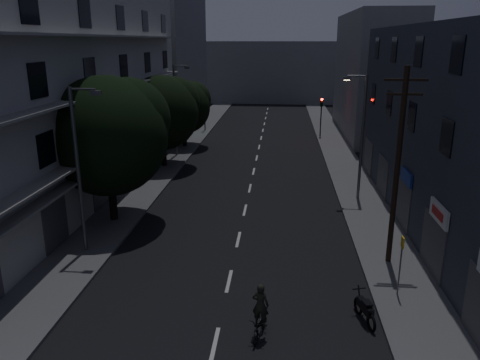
# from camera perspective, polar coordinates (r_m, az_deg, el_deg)

# --- Properties ---
(ground) EXTENTS (160.00, 160.00, 0.00)m
(ground) POSITION_cam_1_polar(r_m,az_deg,el_deg) (38.21, 1.72, 1.26)
(ground) COLOR black
(ground) RESTS_ON ground
(sidewalk_left) EXTENTS (3.00, 90.00, 0.15)m
(sidewalk_left) POSITION_cam_1_polar(r_m,az_deg,el_deg) (39.33, -9.26, 1.61)
(sidewalk_left) COLOR #565659
(sidewalk_left) RESTS_ON ground
(sidewalk_right) EXTENTS (3.00, 90.00, 0.15)m
(sidewalk_right) POSITION_cam_1_polar(r_m,az_deg,el_deg) (38.51, 12.93, 1.08)
(sidewalk_right) COLOR #565659
(sidewalk_right) RESTS_ON ground
(lane_markings) EXTENTS (0.15, 60.50, 0.01)m
(lane_markings) POSITION_cam_1_polar(r_m,az_deg,el_deg) (44.26, 2.20, 3.41)
(lane_markings) COLOR beige
(lane_markings) RESTS_ON ground
(building_left) EXTENTS (7.00, 36.00, 14.00)m
(building_left) POSITION_cam_1_polar(r_m,az_deg,el_deg) (33.09, -20.49, 10.17)
(building_left) COLOR #B1B1AC
(building_left) RESTS_ON ground
(building_right) EXTENTS (6.19, 28.00, 11.00)m
(building_right) POSITION_cam_1_polar(r_m,az_deg,el_deg) (28.00, 25.78, 5.45)
(building_right) COLOR #2A2F3A
(building_right) RESTS_ON ground
(building_far_left) EXTENTS (6.00, 20.00, 16.00)m
(building_far_left) POSITION_cam_1_polar(r_m,az_deg,el_deg) (61.46, -8.48, 14.50)
(building_far_left) COLOR slate
(building_far_left) RESTS_ON ground
(building_far_right) EXTENTS (6.00, 20.00, 13.00)m
(building_far_right) POSITION_cam_1_polar(r_m,az_deg,el_deg) (54.80, 15.82, 12.25)
(building_far_right) COLOR slate
(building_far_right) RESTS_ON ground
(building_far_end) EXTENTS (24.00, 8.00, 10.00)m
(building_far_end) POSITION_cam_1_polar(r_m,az_deg,el_deg) (81.97, 3.67, 13.04)
(building_far_end) COLOR slate
(building_far_end) RESTS_ON ground
(tree_near) EXTENTS (6.68, 6.68, 8.24)m
(tree_near) POSITION_cam_1_polar(r_m,az_deg,el_deg) (27.01, -15.70, 5.72)
(tree_near) COLOR black
(tree_near) RESTS_ON sidewalk_left
(tree_mid) EXTENTS (5.99, 5.99, 7.37)m
(tree_mid) POSITION_cam_1_polar(r_m,az_deg,el_deg) (38.65, -9.43, 8.43)
(tree_mid) COLOR black
(tree_mid) RESTS_ON sidewalk_left
(tree_far) EXTENTS (5.16, 5.16, 6.38)m
(tree_far) POSITION_cam_1_polar(r_m,az_deg,el_deg) (46.13, -6.82, 9.08)
(tree_far) COLOR black
(tree_far) RESTS_ON sidewalk_left
(traffic_signal_far_right) EXTENTS (0.28, 0.37, 4.10)m
(traffic_signal_far_right) POSITION_cam_1_polar(r_m,az_deg,el_deg) (51.31, 9.89, 8.53)
(traffic_signal_far_right) COLOR black
(traffic_signal_far_right) RESTS_ON sidewalk_right
(traffic_signal_far_left) EXTENTS (0.28, 0.37, 4.10)m
(traffic_signal_far_left) POSITION_cam_1_polar(r_m,az_deg,el_deg) (54.01, -4.35, 9.13)
(traffic_signal_far_left) COLOR black
(traffic_signal_far_left) RESTS_ON sidewalk_left
(street_lamp_left_near) EXTENTS (1.51, 0.25, 8.00)m
(street_lamp_left_near) POSITION_cam_1_polar(r_m,az_deg,el_deg) (23.24, -18.95, 1.93)
(street_lamp_left_near) COLOR #54585C
(street_lamp_left_near) RESTS_ON sidewalk_left
(street_lamp_right) EXTENTS (1.51, 0.25, 8.00)m
(street_lamp_right) POSITION_cam_1_polar(r_m,az_deg,el_deg) (30.81, 14.51, 5.76)
(street_lamp_right) COLOR #5A5D62
(street_lamp_right) RESTS_ON sidewalk_right
(street_lamp_left_far) EXTENTS (1.51, 0.25, 8.00)m
(street_lamp_left_far) POSITION_cam_1_polar(r_m,az_deg,el_deg) (42.18, -7.78, 8.96)
(street_lamp_left_far) COLOR #515458
(street_lamp_left_far) RESTS_ON sidewalk_left
(utility_pole) EXTENTS (1.80, 0.24, 9.00)m
(utility_pole) POSITION_cam_1_polar(r_m,az_deg,el_deg) (21.90, 18.67, 1.82)
(utility_pole) COLOR black
(utility_pole) RESTS_ON sidewalk_right
(bus_stop_sign) EXTENTS (0.06, 0.35, 2.52)m
(bus_stop_sign) POSITION_cam_1_polar(r_m,az_deg,el_deg) (20.03, 19.06, -8.66)
(bus_stop_sign) COLOR #595B60
(bus_stop_sign) RESTS_ON sidewalk_right
(motorcycle) EXTENTS (0.71, 1.80, 1.18)m
(motorcycle) POSITION_cam_1_polar(r_m,az_deg,el_deg) (18.75, 14.97, -15.05)
(motorcycle) COLOR black
(motorcycle) RESTS_ON ground
(cyclist) EXTENTS (0.92, 1.73, 2.08)m
(cyclist) POSITION_cam_1_polar(r_m,az_deg,el_deg) (17.25, 2.48, -16.55)
(cyclist) COLOR black
(cyclist) RESTS_ON ground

